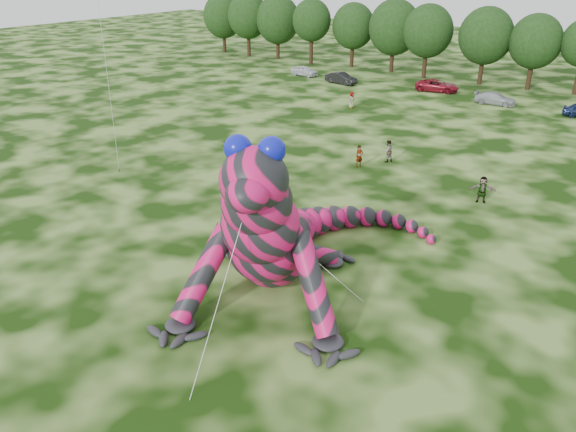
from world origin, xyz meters
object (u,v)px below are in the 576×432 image
at_px(tree_4, 353,35).
at_px(spectator_4, 352,100).
at_px(tree_0, 224,23).
at_px(inflatable_gecko, 277,197).
at_px(car_1, 341,78).
at_px(tree_1, 248,25).
at_px(tree_8, 534,52).
at_px(spectator_5, 482,189).
at_px(tree_6, 427,42).
at_px(car_3, 495,99).
at_px(tree_2, 278,27).
at_px(tree_3, 311,32).
at_px(tree_5, 394,36).
at_px(car_2, 437,86).
at_px(tree_7, 484,46).
at_px(car_0, 304,71).
at_px(spectator_1, 388,151).
at_px(spectator_0, 359,156).

relative_size(tree_4, spectator_4, 5.25).
bearing_deg(tree_4, tree_0, 178.80).
bearing_deg(tree_0, inflatable_gecko, -47.88).
relative_size(inflatable_gecko, car_1, 4.01).
xyz_separation_m(tree_4, car_1, (4.72, -11.57, -3.82)).
distance_m(tree_1, tree_4, 18.73).
bearing_deg(tree_8, spectator_5, -81.26).
height_order(tree_0, tree_6, tree_0).
xyz_separation_m(tree_4, car_3, (24.30, -11.78, -3.88)).
distance_m(tree_2, spectator_4, 33.88).
height_order(tree_3, tree_5, tree_5).
relative_size(tree_4, tree_6, 0.95).
height_order(tree_4, car_2, tree_4).
distance_m(inflatable_gecko, tree_7, 53.64).
relative_size(car_2, spectator_4, 2.97).
height_order(tree_3, car_0, tree_3).
bearing_deg(car_2, tree_6, 23.40).
bearing_deg(spectator_4, spectator_1, -139.96).
distance_m(tree_1, car_2, 36.55).
height_order(tree_7, spectator_4, tree_7).
bearing_deg(tree_0, tree_1, -10.79).
xyz_separation_m(car_1, spectator_4, (7.21, -10.55, 0.16)).
relative_size(tree_1, spectator_0, 5.62).
height_order(car_1, spectator_1, spectator_1).
bearing_deg(tree_1, tree_5, 0.87).
distance_m(tree_1, tree_2, 5.38).
xyz_separation_m(tree_7, tree_8, (5.86, 0.18, -0.27)).
xyz_separation_m(tree_1, car_1, (23.44, -10.91, -4.20)).
xyz_separation_m(tree_7, spectator_4, (-7.63, -20.22, -3.87)).
bearing_deg(spectator_4, inflatable_gecko, -155.27).
xyz_separation_m(tree_7, car_0, (-21.61, -7.85, -4.05)).
distance_m(spectator_5, spectator_0, 10.04).
distance_m(tree_4, spectator_1, 42.79).
height_order(tree_6, car_1, tree_6).
xyz_separation_m(inflatable_gecko, spectator_5, (5.83, 15.23, -3.41)).
distance_m(tree_5, tree_7, 13.15).
bearing_deg(tree_5, tree_3, -173.80).
distance_m(inflatable_gecko, spectator_0, 17.60).
bearing_deg(tree_2, tree_6, -4.67).
bearing_deg(car_3, inflatable_gecko, -178.28).
distance_m(tree_2, tree_4, 13.38).
xyz_separation_m(tree_8, car_0, (-27.47, -8.04, -3.79)).
distance_m(tree_4, tree_7, 19.65).
height_order(inflatable_gecko, tree_4, tree_4).
bearing_deg(car_0, car_2, -81.08).
bearing_deg(tree_6, tree_8, 1.29).
xyz_separation_m(tree_5, car_2, (10.08, -8.82, -4.19)).
relative_size(tree_6, car_2, 1.85).
bearing_deg(tree_6, tree_7, 0.92).
bearing_deg(tree_6, tree_2, 175.33).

